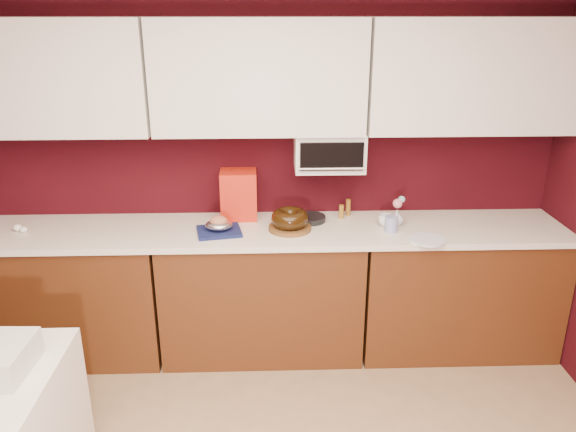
# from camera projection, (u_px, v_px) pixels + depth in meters

# --- Properties ---
(wall_back) EXTENTS (4.00, 0.02, 2.50)m
(wall_back) POSITION_uv_depth(u_px,v_px,m) (261.00, 164.00, 3.83)
(wall_back) COLOR black
(wall_back) RESTS_ON floor
(base_cabinet_left) EXTENTS (1.31, 0.58, 0.86)m
(base_cabinet_left) POSITION_uv_depth(u_px,v_px,m) (65.00, 296.00, 3.78)
(base_cabinet_left) COLOR #4E260F
(base_cabinet_left) RESTS_ON floor
(base_cabinet_center) EXTENTS (1.31, 0.58, 0.86)m
(base_cabinet_center) POSITION_uv_depth(u_px,v_px,m) (262.00, 292.00, 3.82)
(base_cabinet_center) COLOR #4E260F
(base_cabinet_center) RESTS_ON floor
(base_cabinet_right) EXTENTS (1.31, 0.58, 0.86)m
(base_cabinet_right) POSITION_uv_depth(u_px,v_px,m) (456.00, 289.00, 3.86)
(base_cabinet_right) COLOR #4E260F
(base_cabinet_right) RESTS_ON floor
(countertop) EXTENTS (4.00, 0.62, 0.04)m
(countertop) POSITION_uv_depth(u_px,v_px,m) (261.00, 231.00, 3.67)
(countertop) COLOR silver
(countertop) RESTS_ON base_cabinet_center
(upper_cabinet_left) EXTENTS (1.31, 0.33, 0.70)m
(upper_cabinet_left) POSITION_uv_depth(u_px,v_px,m) (40.00, 78.00, 3.42)
(upper_cabinet_left) COLOR white
(upper_cabinet_left) RESTS_ON wall_back
(upper_cabinet_center) EXTENTS (1.31, 0.33, 0.70)m
(upper_cabinet_center) POSITION_uv_depth(u_px,v_px,m) (259.00, 77.00, 3.46)
(upper_cabinet_center) COLOR white
(upper_cabinet_center) RESTS_ON wall_back
(upper_cabinet_right) EXTENTS (1.31, 0.33, 0.70)m
(upper_cabinet_right) POSITION_uv_depth(u_px,v_px,m) (472.00, 76.00, 3.51)
(upper_cabinet_right) COLOR white
(upper_cabinet_right) RESTS_ON wall_back
(toaster_oven) EXTENTS (0.45, 0.30, 0.25)m
(toaster_oven) POSITION_uv_depth(u_px,v_px,m) (329.00, 151.00, 3.66)
(toaster_oven) COLOR white
(toaster_oven) RESTS_ON upper_cabinet_center
(toaster_oven_door) EXTENTS (0.40, 0.02, 0.18)m
(toaster_oven_door) POSITION_uv_depth(u_px,v_px,m) (332.00, 157.00, 3.51)
(toaster_oven_door) COLOR black
(toaster_oven_door) RESTS_ON toaster_oven
(toaster_oven_handle) EXTENTS (0.42, 0.02, 0.02)m
(toaster_oven_handle) POSITION_uv_depth(u_px,v_px,m) (332.00, 169.00, 3.52)
(toaster_oven_handle) COLOR silver
(toaster_oven_handle) RESTS_ON toaster_oven
(cake_base) EXTENTS (0.29, 0.29, 0.03)m
(cake_base) POSITION_uv_depth(u_px,v_px,m) (290.00, 228.00, 3.63)
(cake_base) COLOR brown
(cake_base) RESTS_ON countertop
(bundt_cake) EXTENTS (0.32, 0.32, 0.10)m
(bundt_cake) POSITION_uv_depth(u_px,v_px,m) (290.00, 218.00, 3.60)
(bundt_cake) COLOR black
(bundt_cake) RESTS_ON cake_base
(navy_towel) EXTENTS (0.31, 0.28, 0.02)m
(navy_towel) POSITION_uv_depth(u_px,v_px,m) (219.00, 231.00, 3.58)
(navy_towel) COLOR #131B4A
(navy_towel) RESTS_ON countertop
(foil_ham_nest) EXTENTS (0.20, 0.18, 0.06)m
(foil_ham_nest) POSITION_uv_depth(u_px,v_px,m) (219.00, 225.00, 3.56)
(foil_ham_nest) COLOR silver
(foil_ham_nest) RESTS_ON navy_towel
(roasted_ham) EXTENTS (0.13, 0.12, 0.07)m
(roasted_ham) POSITION_uv_depth(u_px,v_px,m) (219.00, 221.00, 3.55)
(roasted_ham) COLOR #B77153
(roasted_ham) RESTS_ON foil_ham_nest
(pandoro_box) EXTENTS (0.25, 0.23, 0.33)m
(pandoro_box) POSITION_uv_depth(u_px,v_px,m) (239.00, 194.00, 3.80)
(pandoro_box) COLOR #AE0B13
(pandoro_box) RESTS_ON countertop
(dark_pan) EXTENTS (0.24, 0.24, 0.04)m
(dark_pan) POSITION_uv_depth(u_px,v_px,m) (310.00, 218.00, 3.78)
(dark_pan) COLOR black
(dark_pan) RESTS_ON countertop
(coffee_mug) EXTENTS (0.11, 0.11, 0.09)m
(coffee_mug) POSITION_uv_depth(u_px,v_px,m) (386.00, 219.00, 3.68)
(coffee_mug) COLOR white
(coffee_mug) RESTS_ON countertop
(blue_jar) EXTENTS (0.11, 0.11, 0.10)m
(blue_jar) POSITION_uv_depth(u_px,v_px,m) (391.00, 224.00, 3.59)
(blue_jar) COLOR navy
(blue_jar) RESTS_ON countertop
(flower_vase) EXTENTS (0.09, 0.09, 0.12)m
(flower_vase) POSITION_uv_depth(u_px,v_px,m) (397.00, 216.00, 3.70)
(flower_vase) COLOR silver
(flower_vase) RESTS_ON countertop
(flower_pink) EXTENTS (0.06, 0.06, 0.06)m
(flower_pink) POSITION_uv_depth(u_px,v_px,m) (398.00, 204.00, 3.67)
(flower_pink) COLOR #D97D85
(flower_pink) RESTS_ON flower_vase
(flower_blue) EXTENTS (0.05, 0.05, 0.05)m
(flower_blue) POSITION_uv_depth(u_px,v_px,m) (402.00, 199.00, 3.68)
(flower_blue) COLOR #7CAEC7
(flower_blue) RESTS_ON flower_vase
(china_plate) EXTENTS (0.27, 0.27, 0.01)m
(china_plate) POSITION_uv_depth(u_px,v_px,m) (428.00, 240.00, 3.46)
(china_plate) COLOR white
(china_plate) RESTS_ON countertop
(amber_bottle) EXTENTS (0.03, 0.03, 0.09)m
(amber_bottle) POSITION_uv_depth(u_px,v_px,m) (341.00, 212.00, 3.82)
(amber_bottle) COLOR #94631B
(amber_bottle) RESTS_ON countertop
(egg_left) EXTENTS (0.06, 0.05, 0.04)m
(egg_left) POSITION_uv_depth(u_px,v_px,m) (24.00, 230.00, 3.58)
(egg_left) COLOR white
(egg_left) RESTS_ON countertop
(egg_right) EXTENTS (0.07, 0.06, 0.05)m
(egg_right) POSITION_uv_depth(u_px,v_px,m) (18.00, 228.00, 3.61)
(egg_right) COLOR white
(egg_right) RESTS_ON countertop
(amber_bottle_tall) EXTENTS (0.04, 0.04, 0.12)m
(amber_bottle_tall) POSITION_uv_depth(u_px,v_px,m) (348.00, 207.00, 3.87)
(amber_bottle_tall) COLOR brown
(amber_bottle_tall) RESTS_ON countertop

